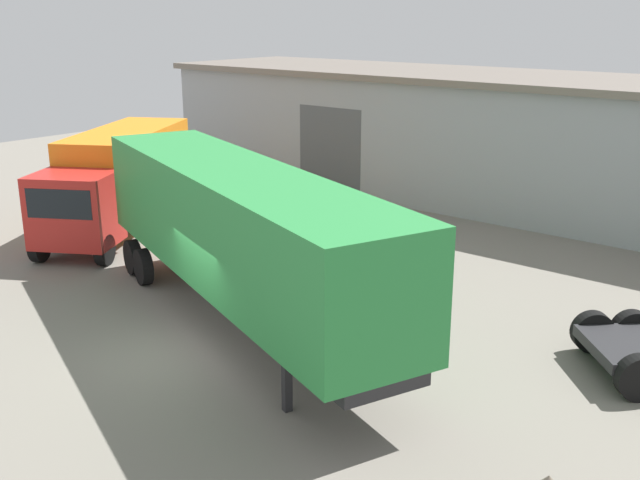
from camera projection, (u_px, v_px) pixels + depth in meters
ground_plane at (187, 352)px, 16.76m from camera, size 60.00×60.00×0.00m
warehouse_building at (529, 142)px, 28.87m from camera, size 32.96×7.30×4.99m
container_trailer_green at (238, 229)px, 17.23m from camera, size 12.26×6.69×3.92m
box_truck_red at (119, 176)px, 25.69m from camera, size 6.24×8.31×3.38m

